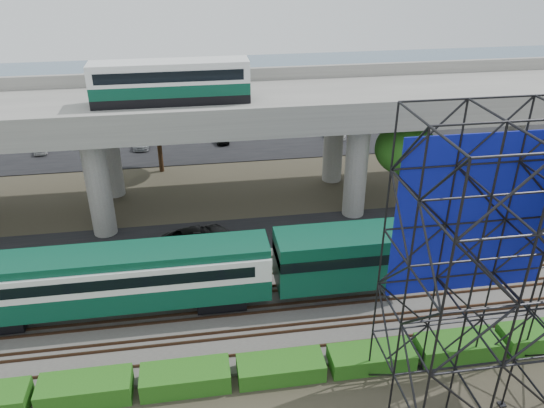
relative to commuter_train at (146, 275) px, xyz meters
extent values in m
plane|color=#474233|center=(6.09, -2.00, -2.88)|extent=(140.00, 140.00, 0.00)
cube|color=slate|center=(6.09, 0.00, -2.78)|extent=(90.00, 12.00, 0.20)
cube|color=black|center=(6.09, 8.50, -2.84)|extent=(90.00, 5.00, 0.08)
cube|color=black|center=(6.09, 32.00, -2.84)|extent=(90.00, 18.00, 0.08)
cube|color=slate|center=(6.09, 54.00, -2.87)|extent=(140.00, 40.00, 0.03)
cube|color=#472D1E|center=(6.09, -4.72, -2.60)|extent=(90.00, 0.08, 0.16)
cube|color=#472D1E|center=(6.09, -3.28, -2.60)|extent=(90.00, 0.08, 0.16)
cube|color=#472D1E|center=(6.09, -2.72, -2.60)|extent=(90.00, 0.08, 0.16)
cube|color=#472D1E|center=(6.09, -1.28, -2.60)|extent=(90.00, 0.08, 0.16)
cube|color=#472D1E|center=(6.09, -0.72, -2.60)|extent=(90.00, 0.08, 0.16)
cube|color=#472D1E|center=(6.09, 0.72, -2.60)|extent=(90.00, 0.08, 0.16)
cube|color=#472D1E|center=(6.09, 1.28, -2.60)|extent=(90.00, 0.08, 0.16)
cube|color=#472D1E|center=(6.09, 2.72, -2.60)|extent=(90.00, 0.08, 0.16)
cube|color=#472D1E|center=(6.09, 3.28, -2.60)|extent=(90.00, 0.08, 0.16)
cube|color=#472D1E|center=(6.09, 4.72, -2.60)|extent=(90.00, 0.08, 0.16)
cube|color=black|center=(-8.62, 0.00, -2.07)|extent=(3.00, 2.20, 0.90)
cube|color=black|center=(4.38, 0.00, -2.07)|extent=(3.00, 2.20, 0.90)
cube|color=#09412E|center=(-2.12, 0.00, -0.92)|extent=(19.00, 3.00, 1.40)
cube|color=silver|center=(-2.12, 0.00, 0.53)|extent=(19.00, 3.00, 1.50)
cube|color=#09412E|center=(-2.12, 0.00, 1.53)|extent=(19.00, 2.60, 0.50)
cube|color=black|center=(-1.12, 0.00, 0.58)|extent=(15.00, 3.06, 0.70)
cube|color=#09412E|center=(11.88, 0.00, 0.08)|extent=(8.00, 3.00, 3.40)
cube|color=#9E9B93|center=(6.09, 14.00, 5.72)|extent=(80.00, 12.00, 1.20)
cube|color=#9E9B93|center=(6.09, 8.25, 6.87)|extent=(80.00, 0.50, 1.10)
cube|color=#9E9B93|center=(6.09, 19.75, 6.87)|extent=(80.00, 0.50, 1.10)
cylinder|color=#9E9B93|center=(-3.91, 10.50, 1.12)|extent=(1.80, 1.80, 8.00)
cylinder|color=#9E9B93|center=(-3.91, 17.50, 1.12)|extent=(1.80, 1.80, 8.00)
cube|color=#9E9B93|center=(-3.91, 14.00, 4.82)|extent=(2.40, 9.00, 0.60)
cylinder|color=#9E9B93|center=(16.09, 10.50, 1.12)|extent=(1.80, 1.80, 8.00)
cylinder|color=#9E9B93|center=(16.09, 17.50, 1.12)|extent=(1.80, 1.80, 8.00)
cube|color=#9E9B93|center=(16.09, 14.00, 4.82)|extent=(2.40, 9.00, 0.60)
cylinder|color=#9E9B93|center=(34.09, 17.50, 1.12)|extent=(1.80, 1.80, 8.00)
cube|color=black|center=(1.97, 14.00, 6.67)|extent=(12.00, 2.50, 0.70)
cube|color=#09412E|center=(1.97, 14.00, 7.47)|extent=(12.00, 2.50, 0.90)
cube|color=silver|center=(1.97, 14.00, 8.57)|extent=(12.00, 2.50, 1.30)
cube|color=black|center=(1.97, 14.00, 8.62)|extent=(11.00, 2.56, 0.80)
cube|color=silver|center=(1.97, 14.00, 9.37)|extent=(12.00, 2.40, 0.30)
cube|color=#0E179B|center=(16.22, -6.95, 6.42)|extent=(8.10, 0.08, 8.25)
cube|color=black|center=(16.22, -10.00, -2.84)|extent=(9.36, 6.36, 0.08)
cube|color=#1C5313|center=(-2.91, -6.30, -2.28)|extent=(4.60, 1.80, 1.20)
cube|color=#1C5313|center=(2.09, -6.30, -2.31)|extent=(4.60, 1.80, 1.15)
cube|color=#1C5313|center=(7.09, -6.30, -2.37)|extent=(4.60, 1.80, 1.03)
cube|color=#1C5313|center=(12.09, -6.30, -2.38)|extent=(4.60, 1.80, 1.01)
cube|color=#1C5313|center=(17.09, -6.30, -2.32)|extent=(4.60, 1.80, 1.12)
cube|color=#1C5313|center=(22.09, -6.30, -2.28)|extent=(4.60, 1.80, 1.20)
cylinder|color=#382314|center=(20.09, 10.50, -0.48)|extent=(0.44, 0.44, 4.80)
ellipsoid|color=#1C5313|center=(20.09, 10.50, 2.72)|extent=(4.94, 4.94, 4.18)
cylinder|color=#382314|center=(0.09, 22.00, -0.48)|extent=(0.44, 0.44, 4.80)
ellipsoid|color=#1C5313|center=(0.09, 22.00, 2.72)|extent=(4.94, 4.94, 4.18)
imported|color=black|center=(3.12, 7.51, -2.10)|extent=(5.49, 3.53, 1.41)
imported|color=white|center=(-12.65, 29.00, -2.26)|extent=(1.55, 3.30, 1.09)
imported|color=#95979C|center=(-5.63, 34.00, -2.16)|extent=(2.20, 4.09, 1.28)
imported|color=#9C9FA3|center=(-2.14, 29.00, -2.20)|extent=(1.96, 4.27, 1.21)
imported|color=white|center=(1.26, 34.00, -2.23)|extent=(2.43, 4.30, 1.13)
imported|color=black|center=(6.40, 29.00, -2.23)|extent=(1.86, 3.55, 1.15)
imported|color=#B1B6B9|center=(11.79, 34.00, -2.22)|extent=(1.51, 3.62, 1.16)
imported|color=silver|center=(19.17, 29.00, -2.15)|extent=(2.52, 4.75, 1.31)
imported|color=#ADB1B5|center=(23.00, 34.00, -2.22)|extent=(2.21, 4.29, 1.16)
camera|label=1|loc=(3.39, -26.87, 18.36)|focal=35.00mm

